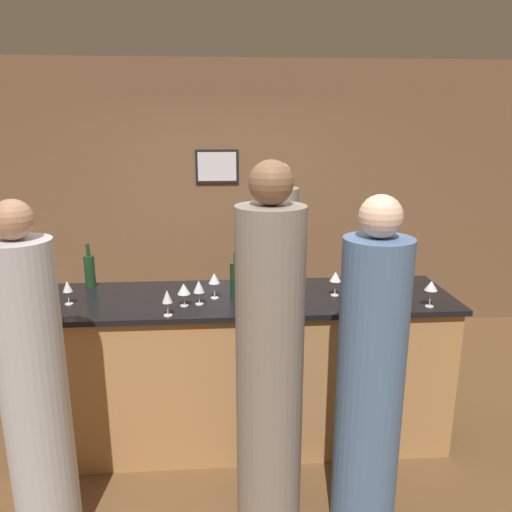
# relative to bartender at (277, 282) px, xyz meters

# --- Properties ---
(ground_plane) EXTENTS (14.00, 14.00, 0.00)m
(ground_plane) POSITION_rel_bartender_xyz_m (-0.39, -0.85, -0.88)
(ground_plane) COLOR brown
(back_wall) EXTENTS (8.00, 0.08, 2.80)m
(back_wall) POSITION_rel_bartender_xyz_m (-0.39, 1.22, 0.52)
(back_wall) COLOR brown
(back_wall) RESTS_ON ground_plane
(bar_counter) EXTENTS (2.92, 0.74, 1.06)m
(bar_counter) POSITION_rel_bartender_xyz_m (-0.39, -0.85, -0.35)
(bar_counter) COLOR #B27F4C
(bar_counter) RESTS_ON ground_plane
(bartender) EXTENTS (0.34, 0.34, 1.88)m
(bartender) POSITION_rel_bartender_xyz_m (0.00, 0.00, 0.00)
(bartender) COLOR gray
(bartender) RESTS_ON ground_plane
(guest_0) EXTENTS (0.32, 0.32, 1.85)m
(guest_0) POSITION_rel_bartender_xyz_m (-1.41, -1.68, -0.01)
(guest_0) COLOR #B2B2B7
(guest_0) RESTS_ON ground_plane
(guest_1) EXTENTS (0.36, 0.36, 2.01)m
(guest_1) POSITION_rel_bartender_xyz_m (-0.22, -1.57, 0.06)
(guest_1) COLOR gray
(guest_1) RESTS_ON ground_plane
(guest_2) EXTENTS (0.35, 0.35, 1.85)m
(guest_2) POSITION_rel_bartender_xyz_m (0.30, -1.68, -0.02)
(guest_2) COLOR #4C6B93
(guest_2) RESTS_ON ground_plane
(wine_bottle_0) EXTENTS (0.08, 0.08, 0.30)m
(wine_bottle_0) POSITION_rel_bartender_xyz_m (-0.38, -0.86, 0.30)
(wine_bottle_0) COLOR black
(wine_bottle_0) RESTS_ON bar_counter
(wine_bottle_1) EXTENTS (0.08, 0.08, 0.30)m
(wine_bottle_1) POSITION_rel_bartender_xyz_m (0.86, -0.68, 0.30)
(wine_bottle_1) COLOR black
(wine_bottle_1) RESTS_ON bar_counter
(wine_bottle_2) EXTENTS (0.07, 0.07, 0.31)m
(wine_bottle_2) POSITION_rel_bartender_xyz_m (-1.39, -0.57, 0.30)
(wine_bottle_2) COLOR #19381E
(wine_bottle_2) RESTS_ON bar_counter
(wine_glass_0) EXTENTS (0.08, 0.08, 0.15)m
(wine_glass_0) POSITION_rel_bartender_xyz_m (-0.71, -1.01, 0.29)
(wine_glass_0) COLOR silver
(wine_glass_0) RESTS_ON bar_counter
(wine_glass_1) EXTENTS (0.08, 0.08, 0.17)m
(wine_glass_1) POSITION_rel_bartender_xyz_m (0.29, -0.88, 0.31)
(wine_glass_1) COLOR silver
(wine_glass_1) RESTS_ON bar_counter
(wine_glass_2) EXTENTS (0.07, 0.07, 0.17)m
(wine_glass_2) POSITION_rel_bartender_xyz_m (-0.52, -0.88, 0.32)
(wine_glass_2) COLOR silver
(wine_glass_2) RESTS_ON bar_counter
(wine_glass_3) EXTENTS (0.06, 0.06, 0.16)m
(wine_glass_3) POSITION_rel_bartender_xyz_m (-0.79, -1.17, 0.30)
(wine_glass_3) COLOR silver
(wine_glass_3) RESTS_ON bar_counter
(wine_glass_4) EXTENTS (0.06, 0.06, 0.16)m
(wine_glass_4) POSITION_rel_bartender_xyz_m (-1.44, -0.92, 0.30)
(wine_glass_4) COLOR silver
(wine_glass_4) RESTS_ON bar_counter
(wine_glass_5) EXTENTS (0.07, 0.07, 0.14)m
(wine_glass_5) POSITION_rel_bartender_xyz_m (-0.16, -0.97, 0.29)
(wine_glass_5) COLOR silver
(wine_glass_5) RESTS_ON bar_counter
(wine_glass_6) EXTENTS (0.08, 0.08, 0.17)m
(wine_glass_6) POSITION_rel_bartender_xyz_m (0.83, -1.13, 0.32)
(wine_glass_6) COLOR silver
(wine_glass_6) RESTS_ON bar_counter
(wine_glass_7) EXTENTS (0.07, 0.07, 0.16)m
(wine_glass_7) POSITION_rel_bartender_xyz_m (-0.61, -0.98, 0.30)
(wine_glass_7) COLOR silver
(wine_glass_7) RESTS_ON bar_counter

